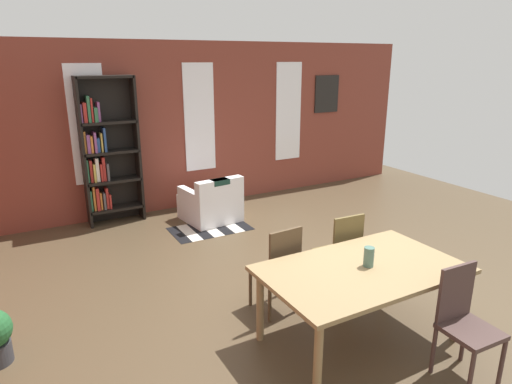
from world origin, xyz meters
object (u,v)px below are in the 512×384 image
object	(u,v)px
vase_on_table	(369,257)
bookshelf_tall	(106,152)
dining_chair_near_right	(464,320)
armchair_white	(211,204)
dining_chair_far_left	(279,267)
dining_table	(362,275)
dining_chair_far_right	(341,251)

from	to	relation	value
vase_on_table	bookshelf_tall	world-z (taller)	bookshelf_tall
dining_chair_near_right	armchair_white	size ratio (longest dim) A/B	1.07
dining_chair_far_left	dining_table	bearing A→B (deg)	-62.48
dining_chair_near_right	dining_table	bearing A→B (deg)	117.99
vase_on_table	dining_chair_far_left	world-z (taller)	dining_chair_far_left
armchair_white	dining_chair_far_left	bearing A→B (deg)	-99.72
vase_on_table	dining_chair_far_right	xyz separation A→B (m)	(0.34, 0.77, -0.32)
dining_chair_far_right	dining_chair_near_right	bearing A→B (deg)	-89.75
dining_table	dining_chair_far_left	bearing A→B (deg)	117.52
dining_chair_far_left	dining_chair_far_right	distance (m)	0.80
dining_table	bookshelf_tall	bearing A→B (deg)	107.31
vase_on_table	armchair_white	xyz separation A→B (m)	(0.02, 3.62, -0.55)
dining_table	dining_chair_near_right	bearing A→B (deg)	-62.01
dining_chair_near_right	bookshelf_tall	bearing A→B (deg)	109.03
armchair_white	vase_on_table	bearing A→B (deg)	-90.31
dining_chair_near_right	dining_chair_far_right	size ratio (longest dim) A/B	1.00
bookshelf_tall	armchair_white	xyz separation A→B (m)	(1.44, -0.71, -0.87)
vase_on_table	dining_chair_near_right	distance (m)	0.90
vase_on_table	dining_chair_far_left	xyz separation A→B (m)	(-0.47, 0.77, -0.32)
dining_chair_near_right	bookshelf_tall	xyz separation A→B (m)	(-1.76, 5.10, 0.63)
vase_on_table	dining_chair_far_left	size ratio (longest dim) A/B	0.19
vase_on_table	dining_chair_near_right	bearing A→B (deg)	-66.05
dining_table	dining_chair_far_right	xyz separation A→B (m)	(0.40, 0.77, -0.15)
dining_table	vase_on_table	size ratio (longest dim) A/B	9.94
dining_chair_far_left	dining_chair_far_right	bearing A→B (deg)	-0.00
bookshelf_tall	vase_on_table	bearing A→B (deg)	-71.88
vase_on_table	dining_chair_far_right	size ratio (longest dim) A/B	0.19
dining_chair_far_left	dining_chair_far_right	world-z (taller)	same
dining_chair_near_right	bookshelf_tall	world-z (taller)	bookshelf_tall
dining_chair_near_right	dining_chair_far_right	distance (m)	1.54
dining_chair_near_right	bookshelf_tall	distance (m)	5.43
dining_chair_far_right	bookshelf_tall	distance (m)	4.02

